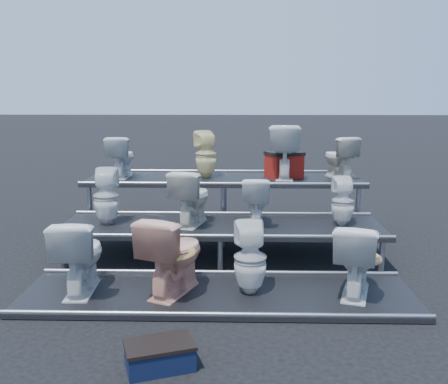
{
  "coord_description": "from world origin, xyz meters",
  "views": [
    {
      "loc": [
        0.19,
        -6.34,
        2.19
      ],
      "look_at": [
        0.03,
        0.1,
        0.88
      ],
      "focal_mm": 40.0,
      "sensor_mm": 36.0,
      "label": 1
    }
  ],
  "objects_px": {
    "toilet_10": "(284,151)",
    "toilet_5": "(191,197)",
    "toilet_2": "(250,258)",
    "red_crate": "(284,166)",
    "toilet_7": "(343,201)",
    "toilet_11": "(339,157)",
    "toilet_1": "(173,254)",
    "toilet_3": "(356,258)",
    "toilet_0": "(80,255)",
    "step_stool": "(160,357)",
    "toilet_4": "(106,196)",
    "toilet_8": "(121,157)",
    "toilet_6": "(256,201)",
    "toilet_9": "(206,154)"
  },
  "relations": [
    {
      "from": "toilet_10",
      "to": "toilet_5",
      "type": "bearing_deg",
      "value": 48.22
    },
    {
      "from": "toilet_7",
      "to": "toilet_8",
      "type": "relative_size",
      "value": 0.99
    },
    {
      "from": "toilet_11",
      "to": "toilet_1",
      "type": "bearing_deg",
      "value": 29.99
    },
    {
      "from": "toilet_0",
      "to": "toilet_9",
      "type": "relative_size",
      "value": 1.13
    },
    {
      "from": "red_crate",
      "to": "step_stool",
      "type": "relative_size",
      "value": 0.93
    },
    {
      "from": "toilet_7",
      "to": "toilet_11",
      "type": "height_order",
      "value": "toilet_11"
    },
    {
      "from": "toilet_0",
      "to": "toilet_4",
      "type": "height_order",
      "value": "toilet_4"
    },
    {
      "from": "toilet_2",
      "to": "toilet_10",
      "type": "bearing_deg",
      "value": -107.93
    },
    {
      "from": "toilet_1",
      "to": "toilet_10",
      "type": "bearing_deg",
      "value": -95.72
    },
    {
      "from": "toilet_0",
      "to": "toilet_11",
      "type": "distance_m",
      "value": 4.22
    },
    {
      "from": "toilet_4",
      "to": "red_crate",
      "type": "relative_size",
      "value": 1.51
    },
    {
      "from": "toilet_2",
      "to": "toilet_0",
      "type": "bearing_deg",
      "value": -5.45
    },
    {
      "from": "toilet_8",
      "to": "toilet_10",
      "type": "xyz_separation_m",
      "value": [
        2.51,
        0.0,
        0.09
      ]
    },
    {
      "from": "toilet_11",
      "to": "toilet_10",
      "type": "bearing_deg",
      "value": -19.19
    },
    {
      "from": "toilet_1",
      "to": "toilet_5",
      "type": "distance_m",
      "value": 1.35
    },
    {
      "from": "toilet_6",
      "to": "toilet_8",
      "type": "height_order",
      "value": "toilet_8"
    },
    {
      "from": "toilet_5",
      "to": "red_crate",
      "type": "xyz_separation_m",
      "value": [
        1.33,
        1.34,
        0.21
      ]
    },
    {
      "from": "red_crate",
      "to": "step_stool",
      "type": "bearing_deg",
      "value": -132.46
    },
    {
      "from": "toilet_10",
      "to": "red_crate",
      "type": "distance_m",
      "value": 0.24
    },
    {
      "from": "toilet_1",
      "to": "step_stool",
      "type": "height_order",
      "value": "toilet_1"
    },
    {
      "from": "toilet_2",
      "to": "toilet_6",
      "type": "bearing_deg",
      "value": -100.03
    },
    {
      "from": "toilet_4",
      "to": "toilet_11",
      "type": "xyz_separation_m",
      "value": [
        3.28,
        1.3,
        0.35
      ]
    },
    {
      "from": "step_stool",
      "to": "toilet_4",
      "type": "bearing_deg",
      "value": 92.82
    },
    {
      "from": "toilet_10",
      "to": "red_crate",
      "type": "height_order",
      "value": "toilet_10"
    },
    {
      "from": "toilet_4",
      "to": "step_stool",
      "type": "distance_m",
      "value": 3.01
    },
    {
      "from": "toilet_7",
      "to": "toilet_1",
      "type": "bearing_deg",
      "value": 32.15
    },
    {
      "from": "toilet_10",
      "to": "step_stool",
      "type": "relative_size",
      "value": 1.57
    },
    {
      "from": "toilet_1",
      "to": "toilet_7",
      "type": "height_order",
      "value": "toilet_7"
    },
    {
      "from": "toilet_6",
      "to": "toilet_10",
      "type": "bearing_deg",
      "value": -107.61
    },
    {
      "from": "toilet_4",
      "to": "toilet_10",
      "type": "relative_size",
      "value": 0.89
    },
    {
      "from": "toilet_0",
      "to": "red_crate",
      "type": "relative_size",
      "value": 1.67
    },
    {
      "from": "toilet_11",
      "to": "red_crate",
      "type": "relative_size",
      "value": 1.32
    },
    {
      "from": "toilet_7",
      "to": "toilet_10",
      "type": "xyz_separation_m",
      "value": [
        -0.66,
        1.3,
        0.5
      ]
    },
    {
      "from": "toilet_4",
      "to": "toilet_2",
      "type": "bearing_deg",
      "value": 138.42
    },
    {
      "from": "toilet_2",
      "to": "red_crate",
      "type": "bearing_deg",
      "value": -108.08
    },
    {
      "from": "toilet_10",
      "to": "toilet_4",
      "type": "bearing_deg",
      "value": 31.62
    },
    {
      "from": "toilet_0",
      "to": "toilet_11",
      "type": "relative_size",
      "value": 1.26
    },
    {
      "from": "toilet_1",
      "to": "toilet_3",
      "type": "height_order",
      "value": "toilet_1"
    },
    {
      "from": "toilet_1",
      "to": "toilet_2",
      "type": "distance_m",
      "value": 0.82
    },
    {
      "from": "toilet_5",
      "to": "toilet_10",
      "type": "relative_size",
      "value": 0.88
    },
    {
      "from": "toilet_6",
      "to": "step_stool",
      "type": "relative_size",
      "value": 1.21
    },
    {
      "from": "toilet_2",
      "to": "toilet_9",
      "type": "height_order",
      "value": "toilet_9"
    },
    {
      "from": "toilet_3",
      "to": "toilet_11",
      "type": "bearing_deg",
      "value": -79.09
    },
    {
      "from": "step_stool",
      "to": "toilet_5",
      "type": "bearing_deg",
      "value": 70.31
    },
    {
      "from": "toilet_6",
      "to": "toilet_8",
      "type": "bearing_deg",
      "value": -30.19
    },
    {
      "from": "toilet_7",
      "to": "step_stool",
      "type": "bearing_deg",
      "value": 53.42
    },
    {
      "from": "toilet_4",
      "to": "toilet_8",
      "type": "height_order",
      "value": "toilet_8"
    },
    {
      "from": "toilet_3",
      "to": "toilet_9",
      "type": "relative_size",
      "value": 1.08
    },
    {
      "from": "toilet_4",
      "to": "toilet_6",
      "type": "height_order",
      "value": "toilet_4"
    },
    {
      "from": "toilet_1",
      "to": "toilet_7",
      "type": "relative_size",
      "value": 1.34
    }
  ]
}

